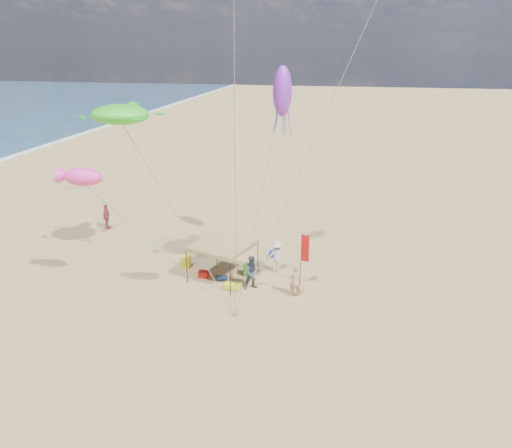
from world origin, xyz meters
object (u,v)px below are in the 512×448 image
object	(u,v)px
cooler_blue	(274,254)
person_near_c	(277,256)
canopy_tent	(222,229)
person_near_a	(295,281)
feather_flag	(304,251)
person_far_a	(107,216)
chair_yellow	(186,261)
person_near_b	(253,273)
chair_green	(249,270)
beach_cart	(233,286)
cooler_red	(203,274)

from	to	relation	value
cooler_blue	person_near_c	distance (m)	2.11
canopy_tent	person_near_a	world-z (taller)	canopy_tent
canopy_tent	person_near_a	xyz separation A→B (m)	(4.25, -1.25, -2.10)
feather_flag	person_far_a	size ratio (longest dim) A/B	1.65
person_far_a	chair_yellow	bearing A→B (deg)	-130.76
person_near_b	person_near_c	distance (m)	2.63
canopy_tent	chair_green	world-z (taller)	canopy_tent
beach_cart	person_near_c	size ratio (longest dim) A/B	0.48
feather_flag	cooler_red	xyz separation A→B (m)	(-5.70, -0.16, -1.85)
canopy_tent	person_near_c	distance (m)	3.83
chair_yellow	person_near_a	bearing A→B (deg)	-18.44
beach_cart	person_near_a	xyz separation A→B (m)	(3.40, -0.08, 0.69)
person_near_c	person_far_a	world-z (taller)	person_near_c
canopy_tent	cooler_blue	bearing A→B (deg)	56.14
feather_flag	chair_green	distance (m)	3.67
person_near_c	person_far_a	size ratio (longest dim) A/B	1.01
person_near_a	person_far_a	world-z (taller)	person_far_a
person_near_c	cooler_red	bearing A→B (deg)	16.55
person_near_b	cooler_blue	bearing A→B (deg)	54.95
chair_green	person_near_a	bearing A→B (deg)	-33.60
person_near_c	chair_yellow	bearing A→B (deg)	-0.42
cooler_red	beach_cart	bearing A→B (deg)	-28.37
chair_green	person_far_a	distance (m)	12.82
cooler_red	cooler_blue	world-z (taller)	same
feather_flag	person_far_a	xyz separation A→B (m)	(-14.83, 5.98, -1.11)
cooler_blue	beach_cart	bearing A→B (deg)	-107.71
chair_green	person_near_a	world-z (taller)	person_near_a
person_far_a	feather_flag	bearing A→B (deg)	-119.56
cooler_blue	chair_yellow	xyz separation A→B (m)	(-4.94, -2.46, 0.16)
canopy_tent	feather_flag	world-z (taller)	canopy_tent
cooler_blue	person_far_a	bearing A→B (deg)	168.54
person_near_a	person_near_c	bearing A→B (deg)	-85.95
beach_cart	chair_yellow	bearing A→B (deg)	147.49
canopy_tent	beach_cart	bearing A→B (deg)	-53.86
canopy_tent	cooler_red	xyz separation A→B (m)	(-1.15, -0.09, -2.80)
canopy_tent	chair_yellow	world-z (taller)	canopy_tent
person_far_a	cooler_red	bearing A→B (deg)	-131.50
chair_green	person_near_c	bearing A→B (deg)	31.41
cooler_red	chair_green	xyz separation A→B (m)	(2.49, 0.76, 0.16)
person_near_a	person_near_b	bearing A→B (deg)	-31.63
cooler_blue	chair_green	xyz separation A→B (m)	(-1.00, -2.81, 0.16)
chair_green	person_near_c	distance (m)	1.82
beach_cart	cooler_red	bearing A→B (deg)	151.63
beach_cart	chair_green	bearing A→B (deg)	75.17
person_near_a	person_far_a	size ratio (longest dim) A/B	0.97
canopy_tent	person_near_c	bearing A→B (deg)	29.25
feather_flag	canopy_tent	bearing A→B (deg)	-179.09
feather_flag	beach_cart	distance (m)	4.31
chair_green	person_far_a	size ratio (longest dim) A/B	0.38
chair_green	beach_cart	size ratio (longest dim) A/B	0.78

